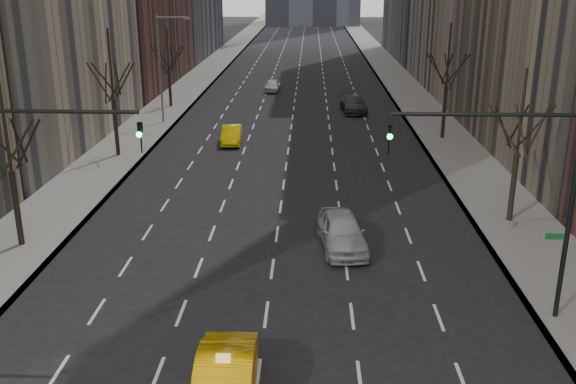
{
  "coord_description": "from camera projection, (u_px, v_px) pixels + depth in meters",
  "views": [
    {
      "loc": [
        1.57,
        -9.5,
        12.17
      ],
      "look_at": [
        0.68,
        16.19,
        3.5
      ],
      "focal_mm": 40.0,
      "sensor_mm": 36.0,
      "label": 1
    }
  ],
  "objects": [
    {
      "name": "sidewalk_left",
      "position": [
        199.0,
        79.0,
        79.61
      ],
      "size": [
        4.5,
        320.0,
        0.15
      ],
      "primitive_type": "cube",
      "color": "slate",
      "rests_on": "ground"
    },
    {
      "name": "sidewalk_right",
      "position": [
        397.0,
        80.0,
        78.81
      ],
      "size": [
        4.5,
        320.0,
        0.15
      ],
      "primitive_type": "cube",
      "color": "slate",
      "rests_on": "ground"
    },
    {
      "name": "tree_lw_b",
      "position": [
        12.0,
        172.0,
        29.19
      ],
      "size": [
        3.36,
        3.5,
        7.82
      ],
      "color": "black",
      "rests_on": "ground"
    },
    {
      "name": "tree_lw_c",
      "position": [
        114.0,
        100.0,
        44.24
      ],
      "size": [
        3.36,
        3.5,
        8.74
      ],
      "color": "black",
      "rests_on": "ground"
    },
    {
      "name": "tree_lw_d",
      "position": [
        169.0,
        71.0,
        61.44
      ],
      "size": [
        3.36,
        3.5,
        7.36
      ],
      "color": "black",
      "rests_on": "ground"
    },
    {
      "name": "tree_rw_b",
      "position": [
        517.0,
        154.0,
        32.19
      ],
      "size": [
        3.36,
        3.5,
        7.82
      ],
      "color": "black",
      "rests_on": "ground"
    },
    {
      "name": "tree_rw_c",
      "position": [
        446.0,
        88.0,
        49.14
      ],
      "size": [
        3.36,
        3.5,
        8.74
      ],
      "color": "black",
      "rests_on": "ground"
    },
    {
      "name": "traffic_mast_left",
      "position": [
        10.0,
        174.0,
        22.85
      ],
      "size": [
        6.69,
        0.39,
        8.0
      ],
      "color": "black",
      "rests_on": "ground"
    },
    {
      "name": "traffic_mast_right",
      "position": [
        526.0,
        179.0,
        22.25
      ],
      "size": [
        6.69,
        0.39,
        8.0
      ],
      "color": "black",
      "rests_on": "ground"
    },
    {
      "name": "streetlight_far",
      "position": [
        164.0,
        58.0,
        54.12
      ],
      "size": [
        2.83,
        0.22,
        9.0
      ],
      "color": "slate",
      "rests_on": "ground"
    },
    {
      "name": "silver_sedan_ahead",
      "position": [
        342.0,
        231.0,
        30.0
      ],
      "size": [
        2.54,
        5.12,
        1.68
      ],
      "primitive_type": "imported",
      "rotation": [
        0.0,
        0.0,
        0.12
      ],
      "color": "#A2A4AA",
      "rests_on": "ground"
    },
    {
      "name": "far_taxi",
      "position": [
        232.0,
        135.0,
        48.99
      ],
      "size": [
        1.65,
        4.16,
        1.35
      ],
      "primitive_type": "imported",
      "rotation": [
        0.0,
        0.0,
        0.06
      ],
      "color": "yellow",
      "rests_on": "ground"
    },
    {
      "name": "far_suv_grey",
      "position": [
        353.0,
        104.0,
        60.31
      ],
      "size": [
        2.56,
        5.45,
        1.54
      ],
      "primitive_type": "imported",
      "rotation": [
        0.0,
        0.0,
        0.08
      ],
      "color": "#323237",
      "rests_on": "ground"
    },
    {
      "name": "far_car_white",
      "position": [
        272.0,
        86.0,
        71.04
      ],
      "size": [
        1.81,
        3.97,
        1.32
      ],
      "primitive_type": "imported",
      "rotation": [
        0.0,
        0.0,
        -0.07
      ],
      "color": "silver",
      "rests_on": "ground"
    }
  ]
}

